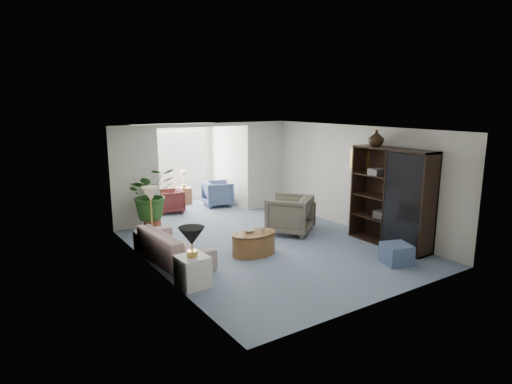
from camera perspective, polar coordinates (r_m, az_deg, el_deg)
floor at (r=9.24m, az=2.06°, el=-7.33°), size 6.00×6.00×0.00m
sunroom_floor at (r=12.67m, az=-8.73°, el=-2.17°), size 2.60×2.60×0.00m
back_pier_left at (r=10.74m, az=-15.70°, el=1.83°), size 1.20×0.12×2.50m
back_pier_right at (r=12.41m, az=1.25°, el=3.56°), size 1.20×0.12×2.50m
back_header at (r=11.32m, az=-6.76°, el=8.79°), size 2.60×0.12×0.10m
window_pane at (r=13.39m, az=-10.86°, el=4.61°), size 2.20×0.02×1.50m
window_blinds at (r=13.36m, az=-10.81°, el=4.59°), size 2.20×0.02×1.50m
framed_picture at (r=10.37m, az=13.65°, el=4.11°), size 0.04×0.50×0.40m
sofa at (r=8.60m, az=-11.01°, el=-6.94°), size 0.93×2.09×0.60m
end_table at (r=7.37m, az=-8.37°, el=-10.35°), size 0.51×0.51×0.53m
table_lamp at (r=7.16m, az=-8.52°, el=-5.80°), size 0.44×0.44×0.30m
floor_lamp at (r=8.77m, az=-13.77°, el=-0.23°), size 0.36×0.36×0.28m
coffee_table at (r=8.77m, az=-0.29°, el=-6.82°), size 0.99×0.99×0.45m
coffee_bowl at (r=8.75m, az=-0.93°, el=-5.15°), size 0.21×0.21×0.05m
coffee_cup at (r=8.69m, az=0.90°, el=-5.11°), size 0.11×0.11×0.10m
wingback_chair at (r=10.13m, az=4.43°, el=-3.00°), size 1.35×1.36×0.89m
side_table_dark at (r=10.82m, az=6.39°, el=-2.94°), size 0.57×0.51×0.57m
entertainment_cabinet at (r=9.57m, az=17.47°, el=-0.69°), size 0.50×1.89×2.10m
cabinet_urn at (r=9.72m, az=15.63°, el=6.90°), size 0.34×0.34×0.35m
ottoman at (r=8.70m, az=18.10°, el=-7.80°), size 0.62×0.62×0.39m
plant_pot at (r=10.58m, az=-13.53°, el=-4.27°), size 0.40×0.40×0.32m
house_plant at (r=10.39m, az=-13.73°, el=-0.17°), size 1.10×0.95×1.22m
sunroom_chair_blue at (r=12.84m, az=-5.08°, el=-0.20°), size 0.95×0.93×0.74m
sunroom_chair_maroon at (r=12.23m, az=-11.28°, el=-1.21°), size 0.83×0.82×0.65m
sunroom_table at (r=13.20m, az=-9.49°, el=-0.50°), size 0.47×0.40×0.51m
shelf_clutter at (r=9.54m, az=17.01°, el=0.48°), size 0.30×1.00×1.06m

